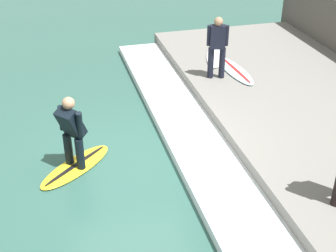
{
  "coord_description": "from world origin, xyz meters",
  "views": [
    {
      "loc": [
        -1.23,
        -7.29,
        5.06
      ],
      "look_at": [
        0.72,
        0.0,
        0.7
      ],
      "focal_mm": 50.0,
      "sensor_mm": 36.0,
      "label": 1
    }
  ],
  "objects_px": {
    "surfboard_spare": "(216,55)",
    "surfboard_riding": "(76,166)",
    "surfer_waiting_near": "(217,44)",
    "surfboard_waiting_near": "(235,70)",
    "surfer_riding": "(71,129)"
  },
  "relations": [
    {
      "from": "surfboard_riding",
      "to": "surfer_riding",
      "type": "bearing_deg",
      "value": 180.0
    },
    {
      "from": "surfboard_riding",
      "to": "surfer_waiting_near",
      "type": "height_order",
      "value": "surfer_waiting_near"
    },
    {
      "from": "surfer_riding",
      "to": "surfboard_waiting_near",
      "type": "relative_size",
      "value": 0.74
    },
    {
      "from": "surfer_waiting_near",
      "to": "surfboard_waiting_near",
      "type": "xyz_separation_m",
      "value": [
        0.6,
        0.22,
        -0.81
      ]
    },
    {
      "from": "surfboard_riding",
      "to": "surfboard_waiting_near",
      "type": "xyz_separation_m",
      "value": [
        4.23,
        2.62,
        0.39
      ]
    },
    {
      "from": "surfboard_waiting_near",
      "to": "surfboard_spare",
      "type": "bearing_deg",
      "value": 95.95
    },
    {
      "from": "surfer_waiting_near",
      "to": "surfboard_waiting_near",
      "type": "relative_size",
      "value": 0.79
    },
    {
      "from": "surfer_riding",
      "to": "surfer_waiting_near",
      "type": "xyz_separation_m",
      "value": [
        3.63,
        2.4,
        0.39
      ]
    },
    {
      "from": "surfer_waiting_near",
      "to": "surfboard_spare",
      "type": "height_order",
      "value": "surfer_waiting_near"
    },
    {
      "from": "surfboard_spare",
      "to": "surfboard_riding",
      "type": "bearing_deg",
      "value": -137.89
    },
    {
      "from": "surfer_waiting_near",
      "to": "surfboard_spare",
      "type": "relative_size",
      "value": 0.81
    },
    {
      "from": "surfboard_waiting_near",
      "to": "surfer_waiting_near",
      "type": "bearing_deg",
      "value": -159.82
    },
    {
      "from": "surfer_riding",
      "to": "surfboard_waiting_near",
      "type": "xyz_separation_m",
      "value": [
        4.23,
        2.62,
        -0.42
      ]
    },
    {
      "from": "surfer_waiting_near",
      "to": "surfboard_spare",
      "type": "xyz_separation_m",
      "value": [
        0.48,
        1.32,
        -0.81
      ]
    },
    {
      "from": "surfer_riding",
      "to": "surfboard_waiting_near",
      "type": "distance_m",
      "value": 4.99
    }
  ]
}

